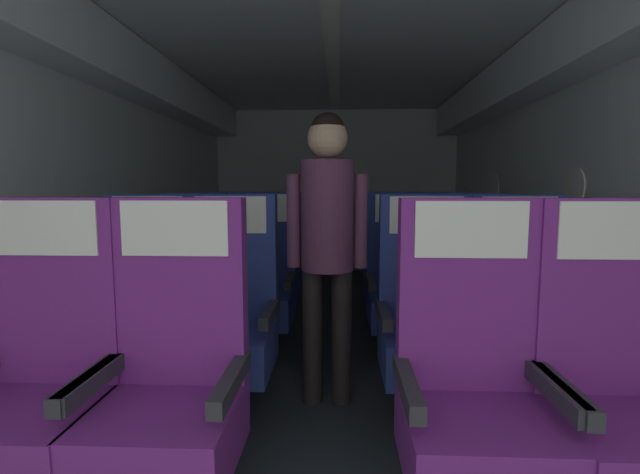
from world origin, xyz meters
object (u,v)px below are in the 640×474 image
(seat_c_right_window, at_px, (403,287))
(flight_attendant, at_px, (327,229))
(seat_a_left_aisle, at_px, (171,388))
(seat_b_right_aisle, at_px, (521,324))
(seat_a_left_window, at_px, (39,386))
(seat_b_left_window, at_px, (145,317))
(seat_a_right_window, at_px, (473,394))
(seat_d_right_aisle, at_px, (444,267))
(seat_b_right_window, at_px, (427,322))
(seat_c_left_aisle, at_px, (260,286))
(seat_c_left_window, at_px, (192,285))
(seat_b_left_aisle, at_px, (229,320))
(seat_a_right_aisle, at_px, (621,399))
(seat_d_left_aisle, at_px, (274,266))
(seat_d_right_window, at_px, (390,267))
(seat_d_left_window, at_px, (223,266))
(seat_c_right_aisle, at_px, (472,288))

(seat_c_right_window, bearing_deg, flight_attendant, -123.46)
(seat_a_left_aisle, bearing_deg, seat_b_right_aisle, 28.13)
(seat_a_left_window, height_order, seat_b_left_window, same)
(seat_a_right_window, bearing_deg, seat_d_right_aisle, 79.30)
(seat_a_left_aisle, relative_size, seat_b_right_window, 1.00)
(seat_c_left_aisle, distance_m, seat_d_right_aisle, 1.73)
(seat_c_left_window, bearing_deg, seat_d_right_aisle, 22.36)
(seat_a_right_window, xyz_separation_m, flight_attendant, (-0.53, 0.88, 0.49))
(seat_c_right_window, bearing_deg, seat_a_left_aisle, -122.11)
(seat_c_left_aisle, height_order, flight_attendant, flight_attendant)
(seat_b_left_aisle, height_order, seat_b_right_aisle, same)
(seat_c_left_window, bearing_deg, seat_a_left_aisle, -73.90)
(seat_b_right_window, height_order, seat_d_right_aisle, same)
(seat_a_left_window, distance_m, seat_c_left_window, 1.69)
(seat_a_left_aisle, xyz_separation_m, seat_b_left_aisle, (0.00, 0.83, 0.00))
(seat_c_left_window, bearing_deg, seat_a_right_aisle, -39.91)
(seat_a_left_window, bearing_deg, seat_a_left_aisle, 1.04)
(seat_d_left_aisle, bearing_deg, seat_d_right_window, -0.17)
(seat_c_left_aisle, bearing_deg, seat_d_right_aisle, 29.08)
(seat_b_left_window, bearing_deg, seat_b_right_window, -0.56)
(seat_b_left_window, distance_m, seat_b_right_window, 1.53)
(seat_a_right_window, xyz_separation_m, seat_d_right_window, (-0.01, 2.50, 0.00))
(seat_b_left_aisle, bearing_deg, seat_c_left_aisle, 88.98)
(seat_a_right_aisle, bearing_deg, seat_c_right_window, 106.56)
(seat_b_right_window, relative_size, seat_d_right_window, 1.00)
(seat_a_left_window, xyz_separation_m, seat_a_left_aisle, (0.48, 0.01, 0.00))
(seat_d_left_aisle, relative_size, seat_d_right_window, 1.00)
(seat_d_right_window, bearing_deg, seat_c_right_window, -90.17)
(seat_b_left_window, height_order, seat_d_left_aisle, same)
(seat_b_left_window, distance_m, seat_d_left_window, 1.64)
(flight_attendant, bearing_deg, seat_d_left_window, 134.10)
(seat_b_right_aisle, height_order, seat_b_right_window, same)
(seat_b_left_window, bearing_deg, seat_a_left_window, -90.53)
(seat_c_right_window, xyz_separation_m, seat_d_left_window, (-1.52, 0.83, 0.00))
(seat_a_right_aisle, xyz_separation_m, seat_c_left_aisle, (-1.53, 1.68, 0.00))
(seat_a_right_aisle, relative_size, seat_c_left_aisle, 1.00)
(seat_c_left_aisle, height_order, seat_d_right_window, same)
(seat_a_right_aisle, distance_m, seat_c_right_window, 1.75)
(seat_a_left_aisle, distance_m, seat_c_left_window, 1.75)
(seat_d_left_aisle, xyz_separation_m, seat_d_right_aisle, (1.53, 0.01, 0.00))
(seat_b_left_window, xyz_separation_m, seat_c_right_aisle, (2.00, 0.83, 0.00))
(seat_b_left_aisle, xyz_separation_m, seat_c_left_aisle, (0.01, 0.84, 0.00))
(seat_a_right_window, bearing_deg, seat_c_right_aisle, 74.05)
(flight_attendant, bearing_deg, seat_b_left_aisle, -161.74)
(seat_c_left_window, xyz_separation_m, seat_d_right_window, (1.53, 0.81, 0.00))
(seat_b_right_aisle, distance_m, seat_d_right_aisle, 1.69)
(seat_a_left_window, xyz_separation_m, seat_a_right_window, (1.53, 0.01, 0.00))
(seat_a_left_window, xyz_separation_m, seat_a_right_aisle, (2.02, -0.00, 0.00))
(seat_a_right_window, bearing_deg, seat_a_right_aisle, -1.51)
(seat_b_right_aisle, height_order, flight_attendant, flight_attendant)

